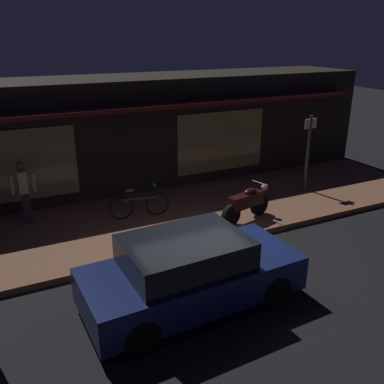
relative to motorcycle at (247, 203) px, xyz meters
name	(u,v)px	position (x,y,z in m)	size (l,w,h in m)	color
ground_plane	(205,274)	(-2.16, -1.74, -0.65)	(60.00, 60.00, 0.00)	black
sidewalk_slab	(155,220)	(-2.16, 1.26, -0.57)	(18.00, 4.00, 0.15)	brown
storefront_building	(116,133)	(-2.16, 4.64, 1.16)	(18.00, 3.30, 3.60)	black
motorcycle	(247,203)	(0.00, 0.00, 0.00)	(1.68, 0.66, 0.97)	black
bicycle_parked	(139,205)	(-2.52, 1.45, -0.14)	(1.65, 0.42, 0.91)	black
person_photographer	(24,191)	(-5.31, 2.49, 0.38)	(0.61, 0.39, 1.67)	#28232D
sign_post	(308,149)	(3.00, 1.18, 0.86)	(0.44, 0.09, 2.40)	#47474C
parked_car_far	(190,272)	(-2.92, -2.55, 0.06)	(4.16, 1.91, 1.42)	black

